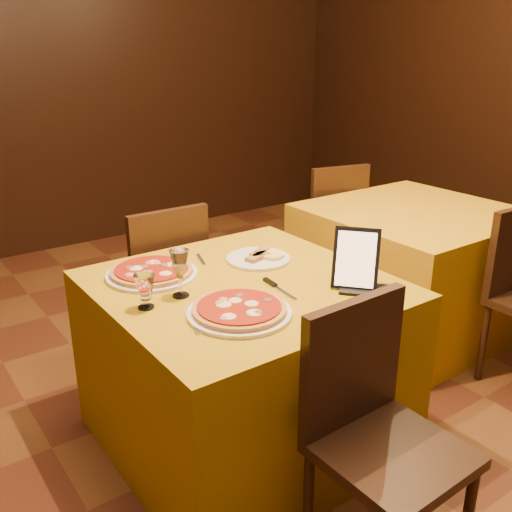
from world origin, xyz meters
TOP-DOWN VIEW (x-y plane):
  - floor at (0.00, 0.00)m, footprint 6.00×7.00m
  - wall_back at (0.00, 3.50)m, footprint 6.00×0.01m
  - main_table at (-0.02, 0.45)m, footprint 1.10×1.10m
  - side_table at (1.42, 0.76)m, footprint 1.10×1.10m
  - chair_main_near at (-0.02, -0.37)m, footprint 0.45×0.45m
  - chair_main_far at (-0.02, 1.27)m, footprint 0.45×0.45m
  - chair_side_far at (1.42, 1.54)m, footprint 0.45×0.45m
  - pizza_near at (-0.20, 0.22)m, footprint 0.38×0.38m
  - pizza_far at (-0.29, 0.73)m, footprint 0.38×0.38m
  - cutlet_dish at (0.18, 0.62)m, footprint 0.29×0.29m
  - wine_glass at (-0.29, 0.48)m, footprint 0.09×0.09m
  - water_glass at (-0.44, 0.46)m, footprint 0.09×0.09m
  - tablet at (0.31, 0.16)m, footprint 0.19×0.20m
  - knife at (0.05, 0.29)m, footprint 0.03×0.20m
  - fork_near at (-0.36, 0.24)m, footprint 0.08×0.14m
  - fork_far at (-0.03, 0.77)m, footprint 0.06×0.14m

SIDE VIEW (x-z plane):
  - floor at x=0.00m, z-range -0.01..0.00m
  - main_table at x=-0.02m, z-range 0.00..0.75m
  - side_table at x=1.42m, z-range 0.00..0.75m
  - chair_main_near at x=-0.02m, z-range 0.00..0.91m
  - chair_main_far at x=-0.02m, z-range 0.00..0.91m
  - chair_side_far at x=1.42m, z-range 0.00..0.91m
  - knife at x=0.05m, z-range 0.75..0.76m
  - fork_near at x=-0.36m, z-range 0.75..0.76m
  - fork_far at x=-0.03m, z-range 0.75..0.76m
  - cutlet_dish at x=0.18m, z-range 0.75..0.78m
  - pizza_near at x=-0.20m, z-range 0.75..0.78m
  - pizza_far at x=-0.29m, z-range 0.75..0.78m
  - water_glass at x=-0.44m, z-range 0.75..0.88m
  - wine_glass at x=-0.29m, z-range 0.75..0.94m
  - tablet at x=0.31m, z-range 0.75..0.99m
  - wall_back at x=0.00m, z-range 0.00..2.80m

